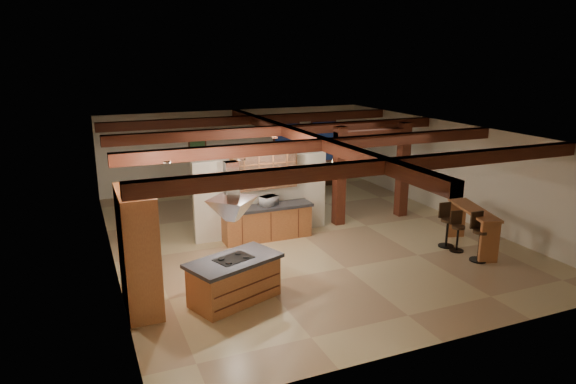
% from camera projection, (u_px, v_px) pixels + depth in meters
% --- Properties ---
extents(ground, '(12.00, 12.00, 0.00)m').
position_uv_depth(ground, '(302.00, 235.00, 14.30)').
color(ground, tan).
rests_on(ground, ground).
extents(room_walls, '(12.00, 12.00, 12.00)m').
position_uv_depth(room_walls, '(303.00, 173.00, 13.84)').
color(room_walls, beige).
rests_on(room_walls, ground).
extents(ceiling_beams, '(10.00, 12.00, 0.28)m').
position_uv_depth(ceiling_beams, '(303.00, 137.00, 13.58)').
color(ceiling_beams, '#441611').
rests_on(ceiling_beams, room_walls).
extents(timber_posts, '(2.50, 0.30, 2.90)m').
position_uv_depth(timber_posts, '(372.00, 163.00, 15.22)').
color(timber_posts, '#441611').
rests_on(timber_posts, ground).
extents(partition_wall, '(3.80, 0.18, 2.20)m').
position_uv_depth(partition_wall, '(262.00, 196.00, 14.08)').
color(partition_wall, beige).
rests_on(partition_wall, ground).
extents(pantry_cabinet, '(0.67, 1.60, 2.40)m').
position_uv_depth(pantry_cabinet, '(139.00, 250.00, 9.93)').
color(pantry_cabinet, '#A56735').
rests_on(pantry_cabinet, ground).
extents(back_counter, '(2.50, 0.66, 0.94)m').
position_uv_depth(back_counter, '(267.00, 222.00, 13.90)').
color(back_counter, '#A56735').
rests_on(back_counter, ground).
extents(upper_display_cabinet, '(1.80, 0.36, 0.95)m').
position_uv_depth(upper_display_cabinet, '(264.00, 171.00, 13.72)').
color(upper_display_cabinet, '#A56735').
rests_on(upper_display_cabinet, partition_wall).
extents(range_hood, '(1.10, 1.10, 1.40)m').
position_uv_depth(range_hood, '(232.00, 218.00, 10.03)').
color(range_hood, silver).
rests_on(range_hood, room_walls).
extents(back_windows, '(2.70, 0.07, 1.70)m').
position_uv_depth(back_windows, '(305.00, 143.00, 20.24)').
color(back_windows, '#441611').
rests_on(back_windows, room_walls).
extents(framed_art, '(0.65, 0.05, 0.85)m').
position_uv_depth(framed_art, '(197.00, 145.00, 18.58)').
color(framed_art, '#441611').
rests_on(framed_art, room_walls).
extents(recessed_cans, '(3.16, 2.46, 0.03)m').
position_uv_depth(recessed_cans, '(232.00, 152.00, 10.88)').
color(recessed_cans, silver).
rests_on(recessed_cans, room_walls).
extents(kitchen_island, '(2.10, 1.60, 0.93)m').
position_uv_depth(kitchen_island, '(234.00, 279.00, 10.37)').
color(kitchen_island, '#A56735').
rests_on(kitchen_island, ground).
extents(dining_table, '(1.75, 1.11, 0.58)m').
position_uv_depth(dining_table, '(264.00, 199.00, 16.77)').
color(dining_table, '#3C180F').
rests_on(dining_table, ground).
extents(sofa, '(1.97, 1.12, 0.54)m').
position_uv_depth(sofa, '(317.00, 177.00, 19.89)').
color(sofa, black).
rests_on(sofa, ground).
extents(microwave, '(0.55, 0.47, 0.26)m').
position_uv_depth(microwave, '(269.00, 201.00, 13.77)').
color(microwave, silver).
rests_on(microwave, back_counter).
extents(bar_counter, '(1.08, 2.12, 1.08)m').
position_uv_depth(bar_counter, '(473.00, 222.00, 13.10)').
color(bar_counter, '#A56735').
rests_on(bar_counter, ground).
extents(side_table, '(0.56, 0.56, 0.61)m').
position_uv_depth(side_table, '(335.00, 173.00, 20.38)').
color(side_table, '#441611').
rests_on(side_table, ground).
extents(table_lamp, '(0.25, 0.25, 0.29)m').
position_uv_depth(table_lamp, '(335.00, 160.00, 20.25)').
color(table_lamp, black).
rests_on(table_lamp, side_table).
extents(bar_stool_a, '(0.42, 0.42, 1.20)m').
position_uv_depth(bar_stool_a, '(479.00, 237.00, 12.39)').
color(bar_stool_a, black).
rests_on(bar_stool_a, ground).
extents(bar_stool_b, '(0.37, 0.38, 1.03)m').
position_uv_depth(bar_stool_b, '(457.00, 231.00, 13.03)').
color(bar_stool_b, black).
rests_on(bar_stool_b, ground).
extents(bar_stool_c, '(0.40, 0.40, 1.15)m').
position_uv_depth(bar_stool_c, '(447.00, 225.00, 13.32)').
color(bar_stool_c, black).
rests_on(bar_stool_c, ground).
extents(dining_chairs, '(2.24, 2.24, 1.20)m').
position_uv_depth(dining_chairs, '(264.00, 190.00, 16.69)').
color(dining_chairs, '#441611').
rests_on(dining_chairs, ground).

